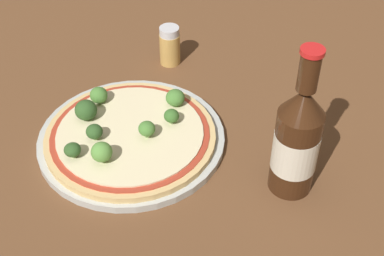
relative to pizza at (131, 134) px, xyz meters
name	(u,v)px	position (x,y,z in m)	size (l,w,h in m)	color
ground_plane	(131,145)	(0.00, 0.00, -0.02)	(3.00, 3.00, 0.00)	brown
plate	(132,139)	(0.00, 0.00, -0.01)	(0.28, 0.28, 0.01)	#B2B7B2
pizza	(131,134)	(0.00, 0.00, 0.00)	(0.26, 0.26, 0.01)	tan
broccoli_floret_0	(72,150)	(-0.07, -0.06, 0.02)	(0.02, 0.02, 0.02)	#89A866
broccoli_floret_1	(172,116)	(0.06, 0.02, 0.02)	(0.02, 0.02, 0.02)	#89A866
broccoli_floret_2	(99,95)	(-0.06, 0.06, 0.02)	(0.03, 0.03, 0.03)	#89A866
broccoli_floret_3	(102,152)	(-0.03, -0.07, 0.02)	(0.03, 0.03, 0.03)	#89A866
broccoli_floret_4	(86,110)	(-0.07, 0.02, 0.02)	(0.03, 0.03, 0.03)	#89A866
broccoli_floret_5	(147,129)	(0.03, -0.01, 0.02)	(0.02, 0.02, 0.03)	#89A866
broccoli_floret_6	(175,98)	(0.06, 0.07, 0.02)	(0.03, 0.03, 0.03)	#89A866
broccoli_floret_7	(94,132)	(-0.05, -0.02, 0.02)	(0.02, 0.02, 0.03)	#89A866
beer_bottle	(297,140)	(0.23, -0.07, 0.07)	(0.06, 0.06, 0.22)	#381E0F
pepper_shaker	(170,46)	(0.04, 0.22, 0.02)	(0.04, 0.04, 0.07)	tan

